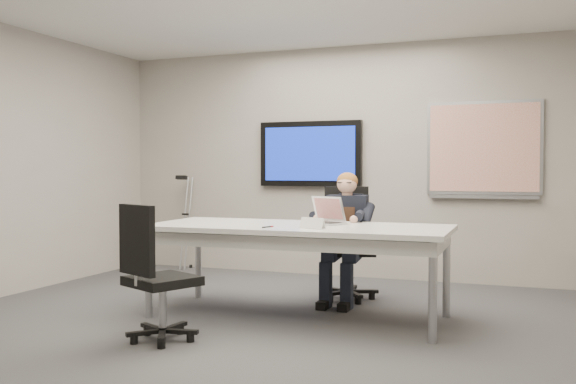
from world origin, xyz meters
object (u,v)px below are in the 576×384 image
(office_chair_far, at_px, (348,264))
(office_chair_near, at_px, (157,299))
(seated_person, at_px, (343,251))
(laptop, at_px, (326,217))
(conference_table, at_px, (298,236))

(office_chair_far, xyz_separation_m, office_chair_near, (-0.91, -2.09, -0.03))
(seated_person, height_order, laptop, seated_person)
(conference_table, bearing_deg, seated_person, 72.25)
(office_chair_near, relative_size, laptop, 2.39)
(office_chair_near, height_order, seated_person, seated_person)
(office_chair_far, distance_m, office_chair_near, 2.28)
(conference_table, xyz_separation_m, office_chair_near, (-0.72, -1.15, -0.40))
(office_chair_far, relative_size, office_chair_near, 1.08)
(office_chair_far, bearing_deg, office_chair_near, -134.23)
(seated_person, bearing_deg, office_chair_near, -122.92)
(seated_person, bearing_deg, conference_table, -113.16)
(office_chair_far, distance_m, seated_person, 0.30)
(office_chair_near, bearing_deg, office_chair_far, -88.67)
(office_chair_near, height_order, laptop, laptop)
(seated_person, relative_size, laptop, 2.92)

